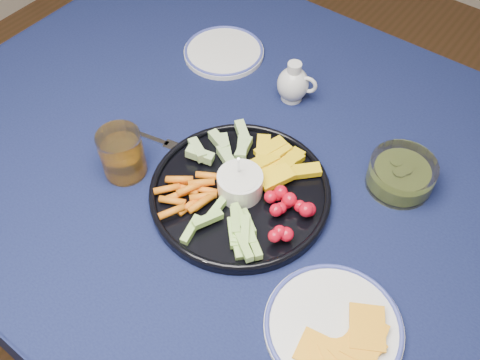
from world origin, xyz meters
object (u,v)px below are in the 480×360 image
Objects in this scene: crudite_platter at (239,189)px; creamer_pitcher at (293,84)px; pickle_bowl at (401,175)px; juice_tumbler at (123,156)px; side_plate_extra at (224,52)px; dining_table at (302,217)px; cheese_plate at (334,326)px.

crudite_platter is 0.29m from creamer_pitcher.
pickle_bowl is 0.53m from juice_tumbler.
pickle_bowl reaches higher than side_plate_extra.
dining_table is at bearing 41.39° from crudite_platter.
crudite_platter is 3.43× the size of juice_tumbler.
creamer_pitcher is at bearing -7.60° from side_plate_extra.
dining_table is 8.81× the size of side_plate_extra.
cheese_plate is at bearing -37.74° from side_plate_extra.
crudite_platter reaches higher than cheese_plate.
creamer_pitcher is (-0.07, 0.28, 0.02)m from crudite_platter.
dining_table is 0.45m from side_plate_extra.
side_plate_extra is (-0.56, 0.43, -0.00)m from cheese_plate.
cheese_plate reaches higher than dining_table.
creamer_pitcher reaches higher than pickle_bowl.
juice_tumbler is 0.40m from side_plate_extra.
crudite_platter is at bearing -138.61° from dining_table.
side_plate_extra is (-0.28, 0.31, -0.01)m from crudite_platter.
creamer_pitcher is at bearing 130.57° from cheese_plate.
juice_tumbler reaches higher than creamer_pitcher.
juice_tumbler is (-0.14, -0.37, 0.00)m from creamer_pitcher.
dining_table is 0.29m from cheese_plate.
side_plate_extra is (-0.38, 0.23, 0.10)m from dining_table.
crudite_platter reaches higher than juice_tumbler.
cheese_plate is 0.71m from side_plate_extra.
dining_table is at bearing -50.20° from creamer_pitcher.
pickle_bowl is 0.52m from side_plate_extra.
dining_table is 16.84× the size of juice_tumbler.
side_plate_extra reaches higher than dining_table.
side_plate_extra is at bearing 149.07° from dining_table.
pickle_bowl is at bearing 33.43° from juice_tumbler.
creamer_pitcher reaches higher than side_plate_extra.
crudite_platter is 0.23m from juice_tumbler.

